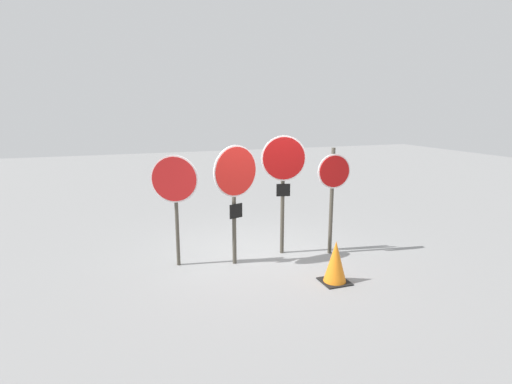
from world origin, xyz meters
TOP-DOWN VIEW (x-y plane):
  - ground_plane at (0.00, 0.00)m, footprint 40.00×40.00m
  - stop_sign_0 at (-1.59, 0.09)m, footprint 0.82×0.36m
  - stop_sign_1 at (-0.53, -0.19)m, footprint 0.91×0.34m
  - stop_sign_2 at (0.53, 0.04)m, footprint 0.88×0.22m
  - stop_sign_3 at (1.46, -0.30)m, footprint 0.68×0.16m
  - traffic_cone_0 at (0.83, -1.53)m, footprint 0.47×0.47m

SIDE VIEW (x-z plane):
  - ground_plane at x=0.00m, z-range 0.00..0.00m
  - traffic_cone_0 at x=0.83m, z-range 0.00..0.73m
  - stop_sign_3 at x=1.46m, z-range 0.38..2.56m
  - stop_sign_0 at x=-1.59m, z-range 0.48..2.59m
  - stop_sign_1 at x=-0.53m, z-range 0.46..2.74m
  - stop_sign_2 at x=0.53m, z-range 0.53..2.94m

